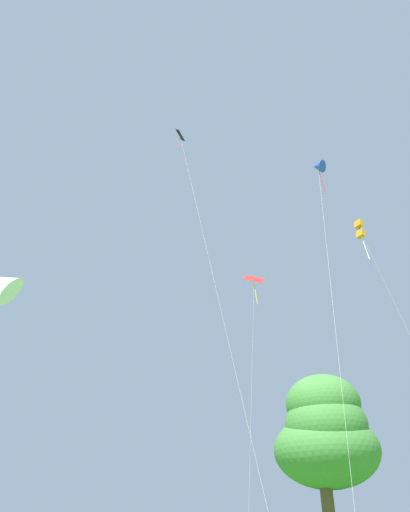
{
  "coord_description": "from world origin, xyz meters",
  "views": [
    {
      "loc": [
        -2.11,
        -2.04,
        1.53
      ],
      "look_at": [
        4.45,
        26.71,
        18.37
      ],
      "focal_mm": 32.52,
      "sensor_mm": 36.0,
      "label": 1
    }
  ],
  "objects_px": {
    "kite_orange_box": "(360,231)",
    "kite_blue_delta": "(318,167)",
    "kite_red_high": "(254,287)",
    "kite_white_distant": "(1,284)",
    "kite_black_large": "(185,159)",
    "tree_left_oak": "(326,434)"
  },
  "relations": [
    {
      "from": "kite_white_distant",
      "to": "kite_red_high",
      "type": "bearing_deg",
      "value": 41.13
    },
    {
      "from": "kite_blue_delta",
      "to": "kite_red_high",
      "type": "height_order",
      "value": "kite_red_high"
    },
    {
      "from": "kite_orange_box",
      "to": "kite_black_large",
      "type": "xyz_separation_m",
      "value": [
        -18.9,
        -7.29,
        -0.82
      ]
    },
    {
      "from": "kite_blue_delta",
      "to": "kite_black_large",
      "type": "xyz_separation_m",
      "value": [
        -8.01,
        5.28,
        3.69
      ]
    },
    {
      "from": "kite_red_high",
      "to": "tree_left_oak",
      "type": "xyz_separation_m",
      "value": [
        -1.33,
        -15.82,
        -18.24
      ]
    },
    {
      "from": "kite_blue_delta",
      "to": "kite_white_distant",
      "type": "bearing_deg",
      "value": 166.72
    },
    {
      "from": "kite_white_distant",
      "to": "kite_black_large",
      "type": "relative_size",
      "value": 0.5
    },
    {
      "from": "kite_blue_delta",
      "to": "kite_orange_box",
      "type": "height_order",
      "value": "kite_orange_box"
    },
    {
      "from": "kite_blue_delta",
      "to": "kite_orange_box",
      "type": "relative_size",
      "value": 0.81
    },
    {
      "from": "kite_blue_delta",
      "to": "kite_red_high",
      "type": "relative_size",
      "value": 0.84
    },
    {
      "from": "kite_red_high",
      "to": "kite_white_distant",
      "type": "xyz_separation_m",
      "value": [
        -22.16,
        -19.35,
        -11.38
      ]
    },
    {
      "from": "kite_red_high",
      "to": "kite_blue_delta",
      "type": "bearing_deg",
      "value": -98.42
    },
    {
      "from": "kite_black_large",
      "to": "tree_left_oak",
      "type": "bearing_deg",
      "value": 14.64
    },
    {
      "from": "kite_red_high",
      "to": "tree_left_oak",
      "type": "distance_m",
      "value": 24.18
    },
    {
      "from": "kite_orange_box",
      "to": "kite_blue_delta",
      "type": "bearing_deg",
      "value": -130.89
    },
    {
      "from": "kite_orange_box",
      "to": "kite_black_large",
      "type": "height_order",
      "value": "kite_black_large"
    },
    {
      "from": "kite_blue_delta",
      "to": "kite_black_large",
      "type": "distance_m",
      "value": 10.28
    },
    {
      "from": "kite_blue_delta",
      "to": "tree_left_oak",
      "type": "height_order",
      "value": "kite_blue_delta"
    },
    {
      "from": "kite_orange_box",
      "to": "kite_black_large",
      "type": "relative_size",
      "value": 0.94
    },
    {
      "from": "tree_left_oak",
      "to": "kite_white_distant",
      "type": "bearing_deg",
      "value": -170.36
    },
    {
      "from": "kite_blue_delta",
      "to": "tree_left_oak",
      "type": "distance_m",
      "value": 17.47
    },
    {
      "from": "kite_white_distant",
      "to": "tree_left_oak",
      "type": "xyz_separation_m",
      "value": [
        20.83,
        3.54,
        -6.87
      ]
    }
  ]
}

